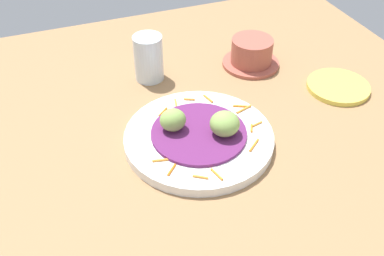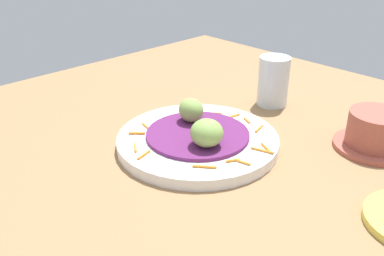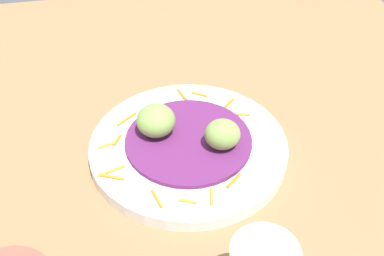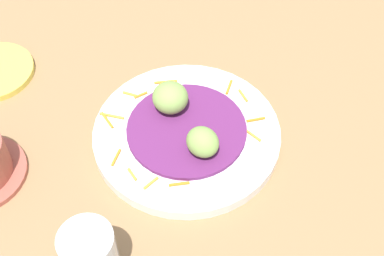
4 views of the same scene
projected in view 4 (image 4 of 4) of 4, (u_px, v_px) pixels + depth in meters
table_surface at (171, 135)px, 78.26cm from camera, size 110.00×110.00×2.00cm
main_plate at (186, 135)px, 75.74cm from camera, size 27.42×27.42×1.89cm
cabbage_bed at (186, 130)px, 74.76cm from camera, size 17.51×17.51×0.63cm
carrot_garnish at (171, 123)px, 75.73cm from camera, size 23.79×22.86×0.40cm
guac_scoop_left at (170, 98)px, 75.35cm from camera, size 6.98×7.04×4.42cm
guac_scoop_center at (203, 142)px, 70.33cm from camera, size 5.06×5.49×4.22cm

